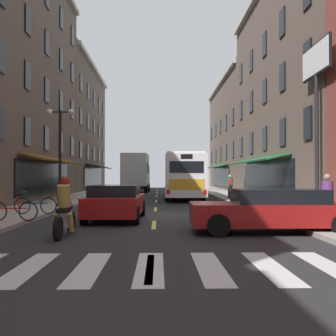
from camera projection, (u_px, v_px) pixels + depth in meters
ground_plane at (155, 216)px, 17.43m from camera, size 34.80×80.00×0.10m
lane_centre_dashes at (155, 215)px, 17.18m from camera, size 0.14×73.90×0.01m
crosswalk_near at (150, 268)px, 7.43m from camera, size 7.10×2.80×0.01m
sidewalk_left at (16, 214)px, 17.29m from camera, size 3.00×80.00×0.14m
sidewalk_right at (292, 213)px, 17.56m from camera, size 3.00×80.00×0.14m
billboard_sign at (316, 82)px, 17.83m from camera, size 0.40×3.05×7.31m
transit_bus at (183, 176)px, 30.65m from camera, size 2.94×12.55×3.19m
box_truck at (136, 173)px, 40.77m from camera, size 2.63×6.84×3.79m
sedan_near at (274, 210)px, 12.01m from camera, size 4.81×2.06×1.28m
sedan_mid at (139, 183)px, 50.21m from camera, size 2.01×4.40×1.41m
sedan_far at (116, 202)px, 15.45m from camera, size 2.11×4.47×1.33m
motorcycle_rider at (65, 211)px, 11.20m from camera, size 0.62×2.07×1.66m
bicycle_near at (36, 205)px, 16.39m from camera, size 1.71×0.48×0.91m
bicycle_mid at (13, 210)px, 13.82m from camera, size 1.71×0.48×0.91m
pedestrian_near at (230, 186)px, 27.44m from camera, size 0.36×0.51×1.61m
pedestrian_mid at (327, 199)px, 12.84m from camera, size 0.36×0.36×1.59m
street_lamp_twin at (60, 152)px, 20.58m from camera, size 1.42×0.32×4.92m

